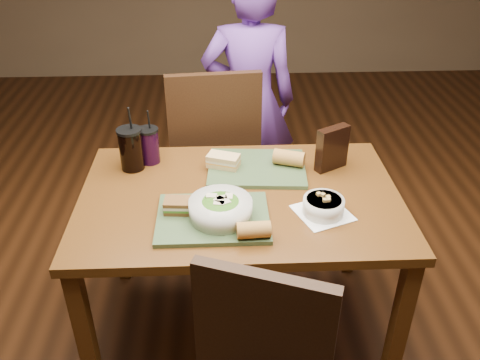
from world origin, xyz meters
name	(u,v)px	position (x,y,z in m)	size (l,w,h in m)	color
ground	(240,324)	(0.00, 0.00, 0.00)	(6.00, 6.00, 0.00)	#381C0B
dining_table	(240,213)	(0.00, 0.00, 0.66)	(1.30, 0.85, 0.75)	#522E10
chair_far	(216,151)	(-0.10, 0.67, 0.59)	(0.50, 0.51, 1.06)	black
diner	(249,101)	(0.10, 0.99, 0.74)	(0.54, 0.35, 1.48)	#643593
tray_near	(213,218)	(-0.11, -0.17, 0.76)	(0.42, 0.32, 0.02)	#364A2B
tray_far	(257,168)	(0.08, 0.20, 0.76)	(0.42, 0.32, 0.02)	#364A2B
salad_bowl	(221,208)	(-0.08, -0.17, 0.81)	(0.24, 0.24, 0.08)	silver
soup_bowl	(323,206)	(0.31, -0.14, 0.79)	(0.25, 0.25, 0.08)	white
sandwich_near	(179,205)	(-0.24, -0.13, 0.79)	(0.11, 0.08, 0.05)	#593819
sandwich_far	(223,161)	(-0.06, 0.20, 0.80)	(0.15, 0.12, 0.05)	tan
baguette_near	(254,230)	(0.04, -0.30, 0.80)	(0.06, 0.06, 0.12)	#AD7533
baguette_far	(289,158)	(0.22, 0.20, 0.80)	(0.07, 0.07, 0.13)	#AD7533
cup_cola	(131,149)	(-0.46, 0.24, 0.85)	(0.11, 0.11, 0.29)	black
cup_berry	(149,145)	(-0.39, 0.29, 0.83)	(0.09, 0.09, 0.25)	black
chip_bag	(332,148)	(0.41, 0.20, 0.85)	(0.15, 0.05, 0.20)	black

